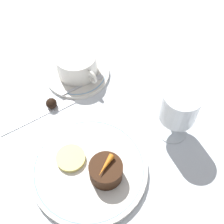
{
  "coord_description": "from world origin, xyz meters",
  "views": [
    {
      "loc": [
        0.24,
        -0.15,
        0.59
      ],
      "look_at": [
        -0.03,
        0.09,
        0.04
      ],
      "focal_mm": 50.0,
      "sensor_mm": 36.0,
      "label": 1
    }
  ],
  "objects": [
    {
      "name": "wine_glass",
      "position": [
        0.08,
        0.18,
        0.09
      ],
      "size": [
        0.07,
        0.07,
        0.13
      ],
      "color": "silver",
      "rests_on": "ground_plane"
    },
    {
      "name": "pineapple_slice",
      "position": [
        -0.01,
        -0.03,
        0.02
      ],
      "size": [
        0.06,
        0.06,
        0.01
      ],
      "color": "#EFE075",
      "rests_on": "dinner_plate"
    },
    {
      "name": "coffee_cup",
      "position": [
        -0.19,
        0.12,
        0.04
      ],
      "size": [
        0.12,
        0.1,
        0.06
      ],
      "color": "white",
      "rests_on": "saucer"
    },
    {
      "name": "fork",
      "position": [
        -0.14,
        0.0,
        0.0
      ],
      "size": [
        0.04,
        0.18,
        0.01
      ],
      "color": "silver",
      "rests_on": "ground_plane"
    },
    {
      "name": "spoon",
      "position": [
        -0.14,
        0.12,
        0.01
      ],
      "size": [
        0.03,
        0.11,
        0.0
      ],
      "color": "silver",
      "rests_on": "saucer"
    },
    {
      "name": "saucer",
      "position": [
        -0.19,
        0.12,
        0.01
      ],
      "size": [
        0.16,
        0.16,
        0.01
      ],
      "color": "white",
      "rests_on": "ground_plane"
    },
    {
      "name": "dinner_plate",
      "position": [
        0.03,
        -0.02,
        0.01
      ],
      "size": [
        0.23,
        0.23,
        0.01
      ],
      "color": "white",
      "rests_on": "ground_plane"
    },
    {
      "name": "ground_plane",
      "position": [
        0.0,
        0.0,
        0.0
      ],
      "size": [
        3.0,
        3.0,
        0.0
      ],
      "primitive_type": "plane",
      "color": "white"
    },
    {
      "name": "chocolate_truffle",
      "position": [
        -0.15,
        0.02,
        0.01
      ],
      "size": [
        0.02,
        0.02,
        0.02
      ],
      "color": "black",
      "rests_on": "ground_plane"
    },
    {
      "name": "carrot_garnish",
      "position": [
        0.06,
        0.0,
        0.06
      ],
      "size": [
        0.03,
        0.05,
        0.01
      ],
      "color": "orange",
      "rests_on": "dessert_cake"
    },
    {
      "name": "dessert_cake",
      "position": [
        0.06,
        0.0,
        0.03
      ],
      "size": [
        0.06,
        0.06,
        0.04
      ],
      "color": "#381E0F",
      "rests_on": "dinner_plate"
    }
  ]
}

